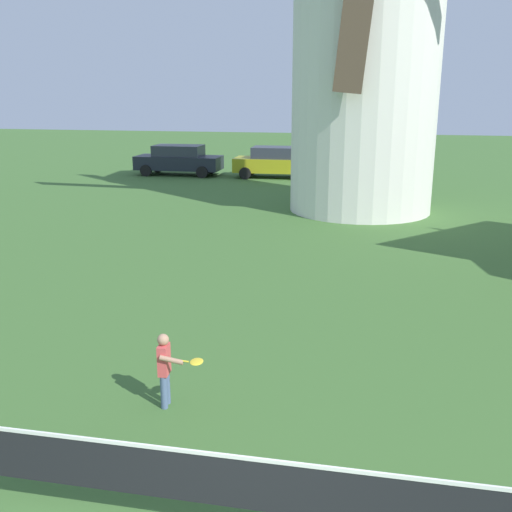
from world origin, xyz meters
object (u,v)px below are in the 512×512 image
at_px(player_far, 166,366).
at_px(parked_car_mustard, 276,162).
at_px(windmill, 368,17).
at_px(tennis_net, 216,480).
at_px(parked_car_black, 179,160).

bearing_deg(player_far, parked_car_mustard, 95.64).
xyz_separation_m(windmill, parked_car_mustard, (-4.48, 7.84, -5.95)).
distance_m(windmill, tennis_net, 18.48).
distance_m(windmill, parked_car_mustard, 10.82).
bearing_deg(parked_car_mustard, windmill, -60.26).
xyz_separation_m(tennis_net, player_far, (-1.36, 2.38, -0.06)).
relative_size(tennis_net, parked_car_black, 1.26).
bearing_deg(tennis_net, windmill, 87.18).
xyz_separation_m(windmill, parked_car_black, (-9.66, 7.80, -5.95)).
distance_m(tennis_net, parked_car_black, 26.72).
bearing_deg(parked_car_black, windmill, -38.93).
relative_size(windmill, tennis_net, 2.60).
relative_size(parked_car_black, parked_car_mustard, 1.06).
bearing_deg(windmill, player_far, -98.39).
relative_size(tennis_net, parked_car_mustard, 1.33).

